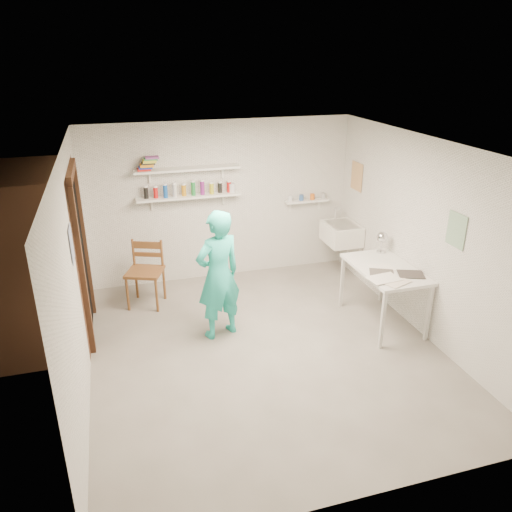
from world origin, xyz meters
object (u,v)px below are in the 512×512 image
object	(u,v)px
belfast_sink	(341,234)
man	(218,275)
wooden_chair	(145,272)
desk_lamp	(382,237)
wall_clock	(220,247)
work_table	(383,295)

from	to	relation	value
belfast_sink	man	world-z (taller)	man
belfast_sink	wooden_chair	size ratio (longest dim) A/B	0.60
belfast_sink	man	xyz separation A→B (m)	(-2.19, -1.20, 0.11)
belfast_sink	desk_lamp	bearing A→B (deg)	-85.38
wall_clock	man	bearing A→B (deg)	-128.33
wooden_chair	man	bearing A→B (deg)	-30.81
wall_clock	desk_lamp	xyz separation A→B (m)	(2.20, -0.04, -0.08)
work_table	wooden_chair	bearing A→B (deg)	154.70
man	wooden_chair	size ratio (longest dim) A/B	1.63
man	wall_clock	size ratio (longest dim) A/B	5.56
desk_lamp	man	bearing A→B (deg)	-175.87
wooden_chair	desk_lamp	xyz separation A→B (m)	(3.08, -0.90, 0.50)
desk_lamp	wooden_chair	bearing A→B (deg)	163.80
belfast_sink	work_table	world-z (taller)	belfast_sink
wall_clock	wooden_chair	distance (m)	1.36
belfast_sink	wall_clock	bearing A→B (deg)	-154.91
desk_lamp	wall_clock	bearing A→B (deg)	178.87
wall_clock	wooden_chair	world-z (taller)	wall_clock
wooden_chair	desk_lamp	bearing A→B (deg)	5.69
wall_clock	desk_lamp	distance (m)	2.20
man	desk_lamp	bearing A→B (deg)	164.97
man	wooden_chair	distance (m)	1.37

